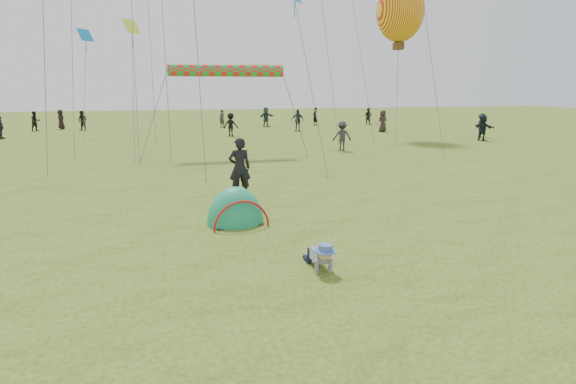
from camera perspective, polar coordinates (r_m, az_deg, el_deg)
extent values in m
plane|color=#2E570C|center=(9.16, 2.19, -9.19)|extent=(140.00, 140.00, 0.00)
ellipsoid|color=#0D7F4A|center=(11.94, -6.66, -3.93)|extent=(1.67, 1.45, 1.95)
imported|color=black|center=(14.51, -6.16, 3.06)|extent=(0.73, 0.49, 1.95)
imported|color=black|center=(43.95, 3.46, 9.57)|extent=(0.73, 0.71, 1.70)
imported|color=black|center=(45.38, 10.14, 9.46)|extent=(0.97, 1.00, 1.62)
imported|color=black|center=(33.95, -7.28, 8.49)|extent=(1.25, 0.98, 1.70)
imported|color=black|center=(44.21, -26.89, 8.21)|extent=(0.65, 0.89, 1.67)
imported|color=#263942|center=(42.31, -2.81, 9.51)|extent=(1.72, 1.26, 1.80)
imported|color=black|center=(43.19, -29.41, 7.84)|extent=(1.00, 0.99, 1.63)
imported|color=#242E3B|center=(37.70, -32.69, 6.92)|extent=(0.88, 0.98, 1.60)
imported|color=black|center=(35.62, 23.35, 7.78)|extent=(1.26, 1.23, 1.73)
imported|color=#2B2220|center=(37.80, 11.94, 8.81)|extent=(0.94, 0.69, 1.76)
imported|color=black|center=(33.35, 23.51, 7.47)|extent=(0.75, 1.66, 1.72)
imported|color=#2E2E33|center=(41.57, -8.38, 9.20)|extent=(0.68, 0.69, 1.60)
imported|color=black|center=(41.99, -24.64, 8.24)|extent=(1.00, 0.92, 1.65)
imported|color=#28353E|center=(37.63, 1.22, 9.09)|extent=(1.14, 0.84, 1.79)
imported|color=#2E2D32|center=(25.85, 6.88, 7.08)|extent=(1.16, 0.77, 1.67)
cylinder|color=red|center=(23.83, -7.82, 15.07)|extent=(5.84, 0.64, 0.64)
plane|color=#CDDE2F|center=(27.46, -19.27, 19.24)|extent=(0.95, 0.95, 0.78)
plane|color=#0F78C7|center=(38.10, -24.35, 17.71)|extent=(1.10, 1.10, 0.90)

